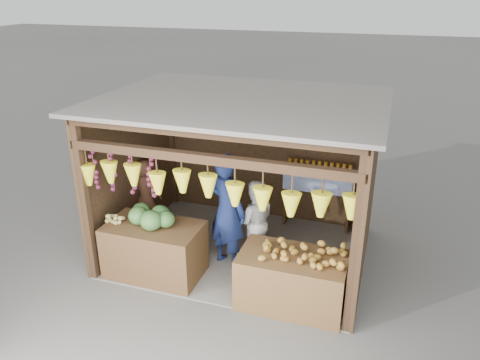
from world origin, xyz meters
name	(u,v)px	position (x,y,z in m)	size (l,w,h in m)	color
ground	(241,252)	(0.00, 0.00, 0.00)	(80.00, 80.00, 0.00)	#514F49
stall_structure	(239,161)	(-0.03, -0.04, 1.67)	(4.30, 3.30, 2.66)	slate
back_shelf	(318,185)	(1.05, 1.28, 0.87)	(1.25, 0.32, 1.32)	#382314
counter_left	(155,250)	(-1.07, -1.05, 0.43)	(1.46, 0.85, 0.86)	#493118
counter_right	(292,280)	(1.11, -1.11, 0.39)	(1.49, 0.85, 0.78)	#54361C
stool	(149,224)	(-1.85, 0.15, 0.15)	(0.33, 0.33, 0.31)	black
man_standing	(227,211)	(-0.10, -0.43, 0.96)	(0.70, 0.46, 1.92)	#131F4A
woman_standing	(254,221)	(0.26, -0.15, 0.71)	(0.69, 0.54, 1.42)	silver
vendor_seated	(146,189)	(-1.85, 0.15, 0.86)	(0.54, 0.35, 1.11)	#502F20
melon_pile	(153,215)	(-1.07, -1.00, 1.02)	(1.00, 0.50, 0.32)	#144B18
tanfruit_pile	(117,217)	(-1.68, -1.07, 0.93)	(0.34, 0.40, 0.13)	olive
mango_pile	(299,250)	(1.19, -1.09, 0.89)	(1.40, 0.64, 0.22)	#B63918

